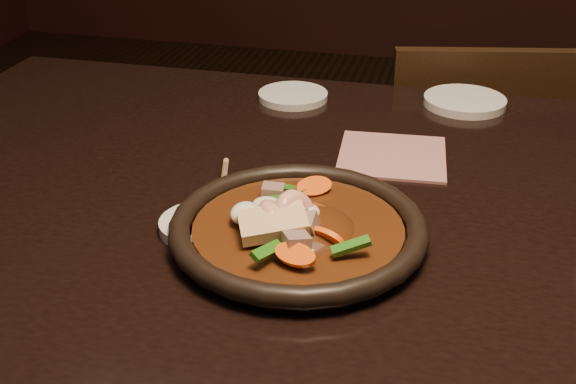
# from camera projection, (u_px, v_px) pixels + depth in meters

# --- Properties ---
(table) EXTENTS (1.60, 0.90, 0.75)m
(table) POSITION_uv_depth(u_px,v_px,m) (416.00, 267.00, 0.91)
(table) COLOR black
(table) RESTS_ON floor
(chair) EXTENTS (0.45, 0.45, 0.81)m
(chair) POSITION_uv_depth(u_px,v_px,m) (464.00, 202.00, 1.54)
(chair) COLOR black
(chair) RESTS_ON floor
(plate) EXTENTS (0.29, 0.29, 0.03)m
(plate) POSITION_uv_depth(u_px,v_px,m) (298.00, 230.00, 0.81)
(plate) COLOR black
(plate) RESTS_ON table
(stirfry) EXTENTS (0.17, 0.22, 0.06)m
(stirfry) POSITION_uv_depth(u_px,v_px,m) (294.00, 225.00, 0.81)
(stirfry) COLOR #3C1C0B
(stirfry) RESTS_ON plate
(soy_dish) EXTENTS (0.10, 0.10, 0.01)m
(soy_dish) POSITION_uv_depth(u_px,v_px,m) (200.00, 225.00, 0.84)
(soy_dish) COLOR beige
(soy_dish) RESTS_ON table
(saucer_left) EXTENTS (0.12, 0.12, 0.01)m
(saucer_left) POSITION_uv_depth(u_px,v_px,m) (293.00, 96.00, 1.21)
(saucer_left) COLOR beige
(saucer_left) RESTS_ON table
(saucer_right) EXTENTS (0.13, 0.13, 0.01)m
(saucer_right) POSITION_uv_depth(u_px,v_px,m) (465.00, 101.00, 1.19)
(saucer_right) COLOR beige
(saucer_right) RESTS_ON table
(chopsticks) EXTENTS (0.08, 0.26, 0.01)m
(chopsticks) POSITION_uv_depth(u_px,v_px,m) (220.00, 208.00, 0.88)
(chopsticks) COLOR tan
(chopsticks) RESTS_ON table
(napkin) EXTENTS (0.16, 0.16, 0.00)m
(napkin) POSITION_uv_depth(u_px,v_px,m) (392.00, 156.00, 1.01)
(napkin) COLOR #A16663
(napkin) RESTS_ON table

